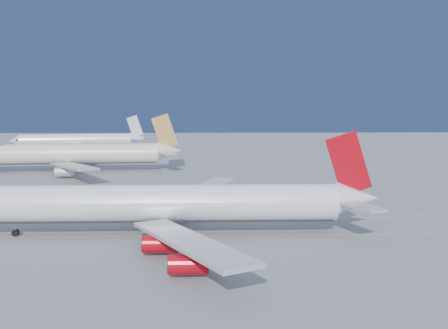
{
  "coord_description": "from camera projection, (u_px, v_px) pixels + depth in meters",
  "views": [
    {
      "loc": [
        -0.77,
        -96.35,
        22.93
      ],
      "look_at": [
        2.57,
        25.84,
        7.0
      ],
      "focal_mm": 40.0,
      "sensor_mm": 36.0,
      "label": 1
    }
  ],
  "objects": [
    {
      "name": "airliner_virgin",
      "position": [
        170.0,
        204.0,
        84.49
      ],
      "size": [
        71.99,
        64.87,
        17.81
      ],
      "rotation": [
        0.0,
        0.0,
        0.0
      ],
      "color": "white",
      "rests_on": "ground"
    },
    {
      "name": "taxiway_lines",
      "position": [
        144.0,
        210.0,
        104.38
      ],
      "size": [
        118.86,
        140.0,
        0.02
      ],
      "color": "#E3B40C",
      "rests_on": "ground"
    },
    {
      "name": "airliner_etihad",
      "position": [
        72.0,
        154.0,
        159.4
      ],
      "size": [
        71.04,
        65.47,
        18.53
      ],
      "rotation": [
        0.0,
        0.0,
        0.07
      ],
      "color": "beige",
      "rests_on": "ground"
    },
    {
      "name": "ground",
      "position": [
        215.0,
        216.0,
        98.49
      ],
      "size": [
        500.0,
        500.0,
        0.0
      ],
      "primitive_type": "plane",
      "color": "slate",
      "rests_on": "ground"
    },
    {
      "name": "airliner_third",
      "position": [
        79.0,
        140.0,
        224.2
      ],
      "size": [
        59.44,
        54.31,
        15.96
      ],
      "rotation": [
        0.0,
        0.0,
        0.15
      ],
      "color": "white",
      "rests_on": "ground"
    }
  ]
}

